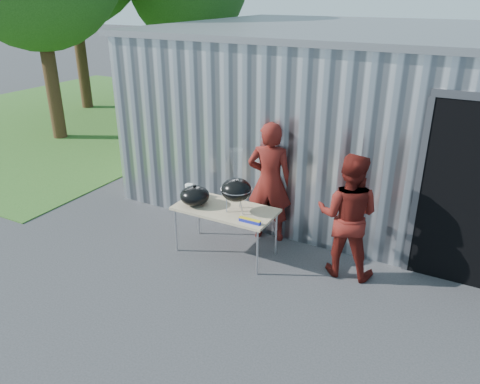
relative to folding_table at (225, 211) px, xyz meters
The scene contains 11 objects.
ground 1.20m from the folding_table, 62.80° to the right, with size 80.00×80.00×0.00m, color #313134.
building 4.05m from the folding_table, 69.99° to the left, with size 8.20×6.20×3.10m.
grass_patch 10.01m from the folding_table, 149.01° to the left, with size 10.00×12.00×0.02m, color #2D591E.
folding_table is the anchor object (origin of this frame).
kettle_grill 0.50m from the folding_table, ahead, with size 0.45×0.45×0.94m.
grill_lid 0.51m from the folding_table, 167.94° to the right, with size 0.44×0.44×0.32m.
paper_towels 0.63m from the folding_table, behind, with size 0.12×0.12×0.28m, color white.
white_tub 0.58m from the folding_table, 162.66° to the left, with size 0.20×0.15×0.10m, color white.
foil_box 0.59m from the folding_table, 25.10° to the right, with size 0.32×0.05×0.06m.
person_cook 0.88m from the folding_table, 64.93° to the left, with size 0.70×0.46×1.93m, color #5E1611.
person_bystander 1.77m from the folding_table, 11.07° to the left, with size 0.86×0.67×1.77m, color #5E1611.
Camera 1 is at (2.72, -4.52, 3.70)m, focal length 35.00 mm.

